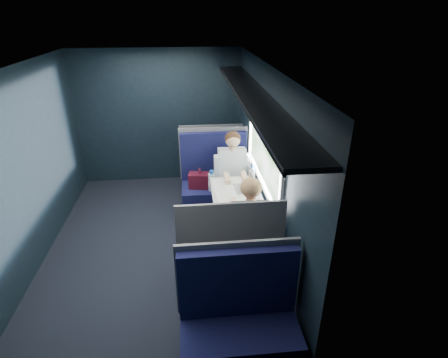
{
  "coord_description": "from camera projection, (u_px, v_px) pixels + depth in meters",
  "views": [
    {
      "loc": [
        0.5,
        -3.87,
        2.85
      ],
      "look_at": [
        0.9,
        0.0,
        0.95
      ],
      "focal_mm": 28.0,
      "sensor_mm": 36.0,
      "label": 1
    }
  ],
  "objects": [
    {
      "name": "cup",
      "position": [
        252.0,
        174.0,
        4.83
      ],
      "size": [
        0.08,
        0.08,
        0.1
      ],
      "primitive_type": "cylinder",
      "color": "white",
      "rests_on": "table"
    },
    {
      "name": "man",
      "position": [
        233.0,
        172.0,
        5.07
      ],
      "size": [
        0.53,
        0.56,
        1.32
      ],
      "color": "black",
      "rests_on": "ground"
    },
    {
      "name": "seat_row_front",
      "position": [
        211.0,
        162.0,
        6.16
      ],
      "size": [
        1.04,
        0.51,
        1.16
      ],
      "color": "#0B0C33",
      "rests_on": "ground"
    },
    {
      "name": "seat_bay_near",
      "position": [
        214.0,
        185.0,
        5.33
      ],
      "size": [
        1.04,
        0.62,
        1.26
      ],
      "color": "#0B0C33",
      "rests_on": "ground"
    },
    {
      "name": "papers",
      "position": [
        236.0,
        191.0,
        4.47
      ],
      "size": [
        0.59,
        0.82,
        0.01
      ],
      "primitive_type": "cube",
      "rotation": [
        0.0,
        0.0,
        0.06
      ],
      "color": "white",
      "rests_on": "table"
    },
    {
      "name": "laptop",
      "position": [
        247.0,
        185.0,
        4.51
      ],
      "size": [
        0.24,
        0.31,
        0.23
      ],
      "color": "silver",
      "rests_on": "table"
    },
    {
      "name": "seat_bay_far",
      "position": [
        228.0,
        259.0,
        3.77
      ],
      "size": [
        1.04,
        0.62,
        1.26
      ],
      "color": "#0B0C33",
      "rests_on": "ground"
    },
    {
      "name": "room_shell",
      "position": [
        148.0,
        141.0,
        4.01
      ],
      "size": [
        3.0,
        4.4,
        2.4
      ],
      "color": "black",
      "rests_on": "ground"
    },
    {
      "name": "ground",
      "position": [
        157.0,
        246.0,
        4.66
      ],
      "size": [
        2.8,
        4.2,
        0.01
      ],
      "primitive_type": "cube",
      "color": "black"
    },
    {
      "name": "seat_row_back",
      "position": [
        240.0,
        329.0,
        2.95
      ],
      "size": [
        1.04,
        0.51,
        1.16
      ],
      "color": "#0B0C33",
      "rests_on": "ground"
    },
    {
      "name": "bottle_small",
      "position": [
        253.0,
        174.0,
        4.72
      ],
      "size": [
        0.07,
        0.07,
        0.23
      ],
      "color": "silver",
      "rests_on": "table"
    },
    {
      "name": "woman",
      "position": [
        249.0,
        225.0,
        3.81
      ],
      "size": [
        0.53,
        0.56,
        1.32
      ],
      "color": "black",
      "rests_on": "ground"
    },
    {
      "name": "table",
      "position": [
        234.0,
        199.0,
        4.46
      ],
      "size": [
        0.62,
        1.0,
        0.74
      ],
      "color": "#54565E",
      "rests_on": "ground"
    }
  ]
}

